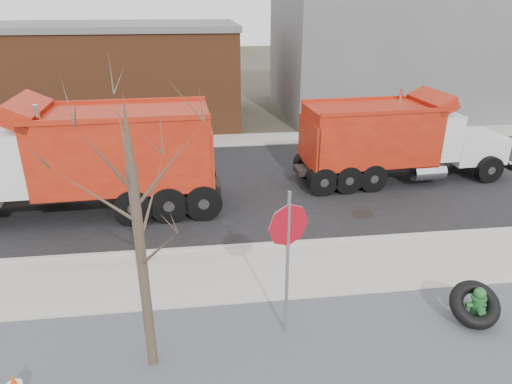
{
  "coord_description": "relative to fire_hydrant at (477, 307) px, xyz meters",
  "views": [
    {
      "loc": [
        -2.09,
        -9.54,
        6.45
      ],
      "look_at": [
        -0.61,
        2.23,
        1.4
      ],
      "focal_mm": 32.0,
      "sensor_mm": 36.0,
      "label": 1
    }
  ],
  "objects": [
    {
      "name": "ground",
      "position": [
        -3.58,
        2.23,
        -0.4
      ],
      "size": [
        120.0,
        120.0,
        0.0
      ],
      "primitive_type": "plane",
      "color": "#383328",
      "rests_on": "ground"
    },
    {
      "name": "gravel_verge",
      "position": [
        -3.58,
        -1.27,
        -0.38
      ],
      "size": [
        60.0,
        5.0,
        0.03
      ],
      "primitive_type": "cube",
      "color": "slate",
      "rests_on": "ground"
    },
    {
      "name": "sidewalk",
      "position": [
        -3.58,
        2.48,
        -0.37
      ],
      "size": [
        60.0,
        2.5,
        0.06
      ],
      "primitive_type": "cube",
      "color": "#9E9B93",
      "rests_on": "ground"
    },
    {
      "name": "curb",
      "position": [
        -3.58,
        3.78,
        -0.34
      ],
      "size": [
        60.0,
        0.15,
        0.11
      ],
      "primitive_type": "cube",
      "color": "#9E9B93",
      "rests_on": "ground"
    },
    {
      "name": "road",
      "position": [
        -3.58,
        8.53,
        -0.39
      ],
      "size": [
        60.0,
        9.4,
        0.02
      ],
      "primitive_type": "cube",
      "color": "black",
      "rests_on": "ground"
    },
    {
      "name": "far_sidewalk",
      "position": [
        -3.58,
        14.23,
        -0.37
      ],
      "size": [
        60.0,
        2.0,
        0.06
      ],
      "primitive_type": "cube",
      "color": "#9E9B93",
      "rests_on": "ground"
    },
    {
      "name": "building_grey",
      "position": [
        5.42,
        20.23,
        3.6
      ],
      "size": [
        12.0,
        10.0,
        8.0
      ],
      "color": "slate",
      "rests_on": "ground"
    },
    {
      "name": "building_brick",
      "position": [
        -13.58,
        19.23,
        2.26
      ],
      "size": [
        20.2,
        8.2,
        5.3
      ],
      "color": "brown",
      "rests_on": "ground"
    },
    {
      "name": "bare_tree",
      "position": [
        -6.78,
        -0.37,
        2.9
      ],
      "size": [
        3.2,
        3.2,
        5.2
      ],
      "color": "#382D23",
      "rests_on": "ground"
    },
    {
      "name": "fire_hydrant",
      "position": [
        0.0,
        0.0,
        0.0
      ],
      "size": [
        0.49,
        0.48,
        0.87
      ],
      "rotation": [
        0.0,
        0.0,
        -0.11
      ],
      "color": "#2C702A",
      "rests_on": "ground"
    },
    {
      "name": "truck_tire",
      "position": [
        -0.07,
        0.0,
        0.07
      ],
      "size": [
        1.19,
        1.14,
        0.9
      ],
      "color": "black",
      "rests_on": "ground"
    },
    {
      "name": "stop_sign",
      "position": [
        -4.1,
        0.19,
        1.75
      ],
      "size": [
        0.83,
        0.33,
        3.21
      ],
      "rotation": [
        0.0,
        0.0,
        -0.04
      ],
      "color": "gray",
      "rests_on": "ground"
    },
    {
      "name": "dump_truck_red_a",
      "position": [
        1.5,
        8.31,
        1.28
      ],
      "size": [
        8.21,
        2.74,
        3.3
      ],
      "rotation": [
        0.0,
        0.0,
        0.07
      ],
      "color": "black",
      "rests_on": "ground"
    },
    {
      "name": "dump_truck_red_b",
      "position": [
        -9.23,
        6.71,
        1.52
      ],
      "size": [
        9.01,
        2.9,
        3.76
      ],
      "rotation": [
        0.0,
        0.0,
        3.18
      ],
      "color": "black",
      "rests_on": "ground"
    }
  ]
}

